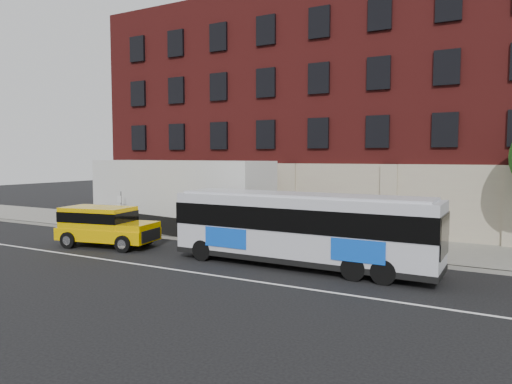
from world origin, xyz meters
The scene contains 9 objects.
ground centered at (0.00, 0.00, 0.00)m, with size 120.00×120.00×0.00m, color black.
sidewalk centered at (0.00, 9.00, 0.07)m, with size 60.00×6.00×0.15m, color #98968A.
kerb centered at (0.00, 6.00, 0.07)m, with size 60.00×0.25×0.15m, color #98968A.
lane_line centered at (0.00, 0.50, 0.01)m, with size 60.00×0.12×0.01m, color white.
building centered at (-0.01, 16.92, 7.58)m, with size 30.00×12.10×15.00m.
sign_pole centered at (-8.50, 6.15, 1.45)m, with size 0.30×0.20×2.50m.
city_bus centered at (4.31, 3.39, 1.68)m, with size 11.15×2.52×3.05m.
yellow_suv centered at (-6.26, 2.71, 1.15)m, with size 5.40×2.97×2.01m.
shipping_container centered at (-5.55, 7.60, 2.14)m, with size 13.27×4.86×4.34m.
Camera 1 is at (11.76, -14.18, 4.55)m, focal length 32.67 mm.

